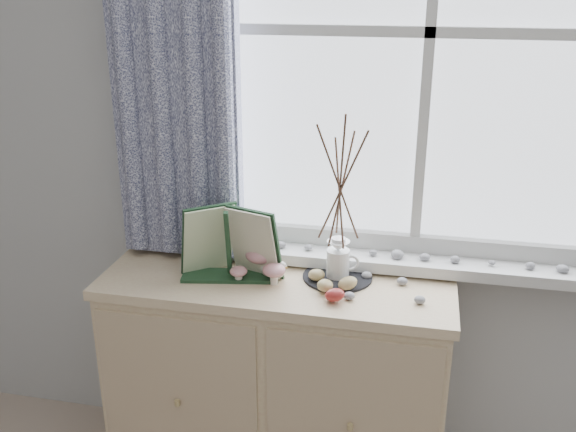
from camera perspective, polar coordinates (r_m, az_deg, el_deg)
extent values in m
cube|color=#B3B3B1|center=(2.24, 4.11, 7.22)|extent=(4.00, 0.04, 2.60)
cube|color=silver|center=(2.16, 12.54, 15.71)|extent=(1.30, 0.01, 1.40)
cube|color=silver|center=(2.28, 11.04, -4.04)|extent=(1.45, 0.16, 0.04)
cube|color=#090C33|center=(2.19, -10.31, 16.58)|extent=(0.44, 0.06, 1.61)
cube|color=beige|center=(2.42, -0.94, -14.99)|extent=(1.17, 0.43, 0.81)
cube|color=beige|center=(2.20, -1.01, -5.97)|extent=(1.20, 0.45, 0.03)
cube|color=tan|center=(2.33, -9.59, -17.02)|extent=(0.55, 0.01, 0.75)
cylinder|color=white|center=(2.22, -2.35, -4.27)|extent=(0.03, 0.03, 0.07)
ellipsoid|color=#93040F|center=(2.20, -2.36, -3.37)|extent=(0.11, 0.11, 0.06)
cylinder|color=white|center=(2.15, -1.25, -5.46)|extent=(0.03, 0.03, 0.05)
ellipsoid|color=#93040F|center=(2.13, -1.25, -4.84)|extent=(0.08, 0.08, 0.04)
cylinder|color=white|center=(2.17, -4.41, -5.40)|extent=(0.03, 0.03, 0.04)
ellipsoid|color=#93040F|center=(2.16, -4.42, -4.93)|extent=(0.06, 0.06, 0.03)
ellipsoid|color=tan|center=(2.09, 3.31, -6.17)|extent=(0.05, 0.04, 0.07)
ellipsoid|color=tan|center=(2.16, 2.55, -5.25)|extent=(0.05, 0.04, 0.07)
ellipsoid|color=maroon|center=(2.03, 4.17, -7.02)|extent=(0.05, 0.04, 0.07)
ellipsoid|color=tan|center=(2.11, 5.33, -5.97)|extent=(0.05, 0.04, 0.07)
cylinder|color=black|center=(2.20, 4.42, -5.41)|extent=(0.24, 0.24, 0.01)
cylinder|color=white|center=(2.18, 4.46, -4.19)|extent=(0.10, 0.10, 0.10)
cone|color=white|center=(2.15, 4.50, -2.66)|extent=(0.08, 0.08, 0.03)
cylinder|color=white|center=(2.15, 4.52, -2.24)|extent=(0.05, 0.05, 0.02)
torus|color=white|center=(2.17, 5.60, -4.17)|extent=(0.06, 0.03, 0.06)
ellipsoid|color=gray|center=(2.06, 5.47, -7.10)|extent=(0.04, 0.03, 0.03)
ellipsoid|color=gray|center=(2.20, 7.01, -5.28)|extent=(0.04, 0.03, 0.03)
ellipsoid|color=gray|center=(2.07, 11.64, -7.33)|extent=(0.04, 0.03, 0.03)
ellipsoid|color=gray|center=(2.25, 4.06, -4.58)|extent=(0.04, 0.03, 0.03)
ellipsoid|color=gray|center=(2.18, 10.12, -5.75)|extent=(0.04, 0.03, 0.03)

